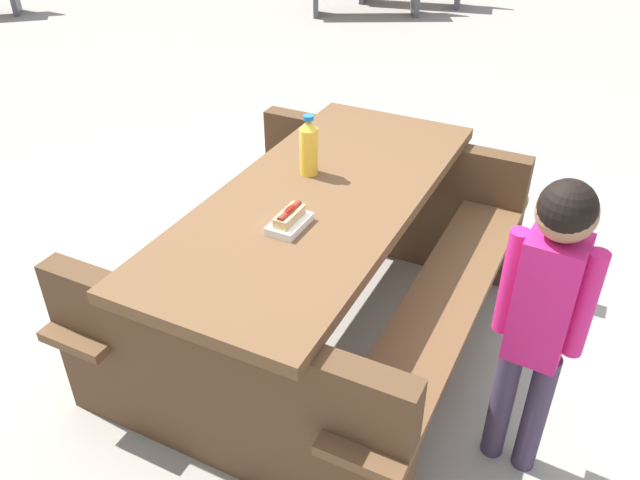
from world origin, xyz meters
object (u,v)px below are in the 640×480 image
Objects in this scene: soda_bottle at (309,147)px; hotdog_tray at (290,220)px; picnic_table at (320,256)px; child_in_coat at (545,300)px.

hotdog_tray is at bearing 23.02° from soda_bottle.
child_in_coat is (0.21, 0.95, 0.31)m from picnic_table.
picnic_table is 1.02m from child_in_coat.
child_in_coat is at bearing 93.91° from hotdog_tray.
picnic_table is 10.20× the size of hotdog_tray.
hotdog_tray is at bearing 8.00° from picnic_table.
picnic_table is 0.46m from soda_bottle.
child_in_coat is (-0.06, 0.91, -0.03)m from hotdog_tray.
soda_bottle is at bearing -156.98° from hotdog_tray.
soda_bottle is 0.44m from hotdog_tray.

